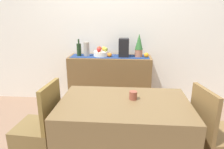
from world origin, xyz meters
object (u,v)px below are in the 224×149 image
object	(u,v)px
chair_near_window	(39,140)
wine_bottle	(79,49)
ceramic_vase	(87,49)
dining_table	(124,136)
chair_by_corner	(213,149)
potted_plant	(139,45)
fruit_bowl	(101,54)
sideboard_console	(110,82)
coffee_maker	(124,48)
coffee_cup	(133,95)

from	to	relation	value
chair_near_window	wine_bottle	bearing A→B (deg)	85.57
ceramic_vase	dining_table	xyz separation A→B (m)	(0.64, -1.44, -0.61)
ceramic_vase	chair_near_window	bearing A→B (deg)	-99.31
chair_by_corner	potted_plant	bearing A→B (deg)	115.46
ceramic_vase	chair_near_window	world-z (taller)	ceramic_vase
fruit_bowl	dining_table	distance (m)	1.59
sideboard_console	coffee_maker	world-z (taller)	coffee_maker
fruit_bowl	coffee_maker	xyz separation A→B (m)	(0.37, 0.00, 0.10)
ceramic_vase	coffee_cup	distance (m)	1.57
fruit_bowl	potted_plant	distance (m)	0.62
sideboard_console	fruit_bowl	distance (m)	0.50
ceramic_vase	potted_plant	world-z (taller)	potted_plant
potted_plant	chair_by_corner	size ratio (longest dim) A/B	0.41
dining_table	coffee_cup	world-z (taller)	coffee_cup
sideboard_console	ceramic_vase	size ratio (longest dim) A/B	5.80
chair_near_window	chair_by_corner	distance (m)	1.76
potted_plant	dining_table	xyz separation A→B (m)	(-0.19, -1.44, -0.68)
ceramic_vase	dining_table	bearing A→B (deg)	-65.89
ceramic_vase	dining_table	distance (m)	1.69
fruit_bowl	chair_by_corner	distance (m)	2.04
wine_bottle	coffee_cup	bearing A→B (deg)	-58.19
sideboard_console	ceramic_vase	distance (m)	0.67
wine_bottle	ceramic_vase	distance (m)	0.12
fruit_bowl	coffee_maker	size ratio (longest dim) A/B	0.81
coffee_maker	chair_by_corner	world-z (taller)	coffee_maker
chair_near_window	chair_by_corner	world-z (taller)	same
wine_bottle	chair_by_corner	world-z (taller)	wine_bottle
wine_bottle	coffee_cup	xyz separation A→B (m)	(0.85, -1.37, -0.19)
dining_table	chair_by_corner	size ratio (longest dim) A/B	1.37
potted_plant	chair_near_window	xyz separation A→B (m)	(-1.07, -1.44, -0.79)
fruit_bowl	coffee_cup	bearing A→B (deg)	-70.29
ceramic_vase	chair_by_corner	xyz separation A→B (m)	(1.53, -1.44, -0.71)
coffee_maker	dining_table	size ratio (longest dim) A/B	0.24
coffee_maker	chair_near_window	world-z (taller)	coffee_maker
fruit_bowl	coffee_cup	size ratio (longest dim) A/B	2.92
sideboard_console	coffee_maker	bearing A→B (deg)	0.00
coffee_cup	chair_near_window	distance (m)	1.09
dining_table	coffee_cup	xyz separation A→B (m)	(0.08, 0.07, 0.41)
wine_bottle	sideboard_console	bearing A→B (deg)	0.00
sideboard_console	wine_bottle	bearing A→B (deg)	180.00
coffee_maker	wine_bottle	bearing A→B (deg)	180.00
wine_bottle	potted_plant	xyz separation A→B (m)	(0.96, 0.00, 0.08)
sideboard_console	wine_bottle	world-z (taller)	wine_bottle
wine_bottle	ceramic_vase	size ratio (longest dim) A/B	1.19
ceramic_vase	coffee_cup	size ratio (longest dim) A/B	2.82
chair_near_window	chair_by_corner	size ratio (longest dim) A/B	1.00
sideboard_console	potted_plant	world-z (taller)	potted_plant
chair_near_window	sideboard_console	bearing A→B (deg)	66.90
potted_plant	chair_by_corner	xyz separation A→B (m)	(0.69, -1.44, -0.79)
potted_plant	dining_table	size ratio (longest dim) A/B	0.30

